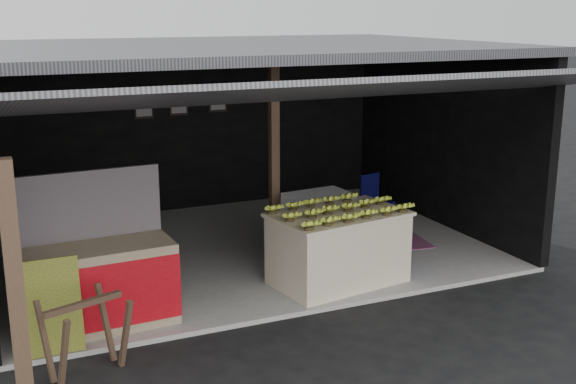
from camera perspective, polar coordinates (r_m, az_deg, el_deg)
name	(u,v)px	position (r m, az deg, el deg)	size (l,w,h in m)	color
ground	(314,314)	(8.61, 2.07, -9.61)	(80.00, 80.00, 0.00)	black
concrete_slab	(240,249)	(10.75, -3.80, -4.51)	(7.00, 5.00, 0.06)	gray
shophouse	(230,107)	(10.56, -4.58, 6.70)	(7.40, 7.29, 3.02)	black
banana_table	(338,248)	(9.25, 3.99, -4.40)	(1.82, 1.27, 0.93)	silver
banana_pile	(339,206)	(9.09, 4.05, -1.09)	(1.55, 0.93, 0.18)	yellow
white_crate	(318,227)	(10.03, 2.41, -2.80)	(0.93, 0.68, 0.97)	white
neighbor_stall	(98,282)	(8.26, -14.82, -6.88)	(1.69, 0.83, 1.70)	#998466
green_signboard	(48,308)	(7.77, -18.44, -8.66)	(0.66, 0.04, 0.99)	black
sawhorse	(85,329)	(7.33, -15.73, -10.37)	(0.88, 0.87, 0.78)	#4E3527
water_barrel	(394,252)	(9.86, 8.41, -4.69)	(0.34, 0.34, 0.49)	navy
plastic_chair	(374,196)	(11.65, 6.79, -0.34)	(0.50, 0.50, 0.86)	#0A0A39
magenta_rug	(376,242)	(11.01, 6.96, -3.94)	(1.50, 1.00, 0.01)	#691747
picture_frames	(180,103)	(12.50, -8.50, 6.98)	(1.62, 0.04, 0.46)	black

